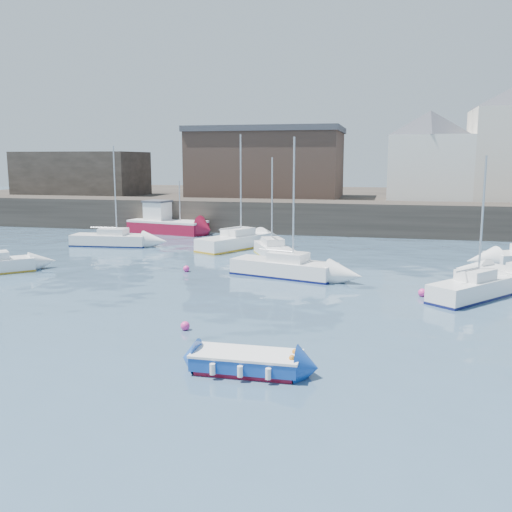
% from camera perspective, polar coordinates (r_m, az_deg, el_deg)
% --- Properties ---
extents(water, '(220.00, 220.00, 0.00)m').
position_cam_1_polar(water, '(21.65, -7.33, -9.13)').
color(water, '#2D4760').
rests_on(water, ground).
extents(quay_wall, '(90.00, 5.00, 3.00)m').
position_cam_1_polar(quay_wall, '(54.93, 5.47, 3.91)').
color(quay_wall, '#28231E').
rests_on(quay_wall, ground).
extents(land_strip, '(90.00, 32.00, 2.80)m').
position_cam_1_polar(land_strip, '(72.75, 7.39, 5.19)').
color(land_strip, '#28231E').
rests_on(land_strip, ground).
extents(bldg_east_d, '(11.14, 11.14, 8.95)m').
position_cam_1_polar(bldg_east_d, '(60.79, 16.89, 9.63)').
color(bldg_east_d, white).
rests_on(bldg_east_d, land_strip).
extents(warehouse, '(16.40, 10.40, 7.60)m').
position_cam_1_polar(warehouse, '(63.57, 1.09, 9.35)').
color(warehouse, '#3D2D26').
rests_on(warehouse, land_strip).
extents(bldg_west, '(14.00, 8.00, 5.00)m').
position_cam_1_polar(bldg_west, '(70.63, -17.00, 7.89)').
color(bldg_west, '#353028').
rests_on(bldg_west, land_strip).
extents(blue_dinghy, '(3.60, 1.90, 0.68)m').
position_cam_1_polar(blue_dinghy, '(19.05, -0.95, -10.49)').
color(blue_dinghy, maroon).
rests_on(blue_dinghy, ground).
extents(fishing_boat, '(7.91, 4.30, 4.96)m').
position_cam_1_polar(fishing_boat, '(55.11, -9.04, 3.29)').
color(fishing_boat, maroon).
rests_on(fishing_boat, ground).
extents(sailboat_b, '(6.70, 3.77, 8.22)m').
position_cam_1_polar(sailboat_b, '(34.19, 2.81, -1.16)').
color(sailboat_b, white).
rests_on(sailboat_b, ground).
extents(sailboat_c, '(4.77, 5.28, 7.12)m').
position_cam_1_polar(sailboat_c, '(30.60, 20.80, -3.06)').
color(sailboat_c, white).
rests_on(sailboat_c, ground).
extents(sailboat_e, '(6.35, 2.48, 7.99)m').
position_cam_1_polar(sailboat_e, '(47.74, -14.36, 1.61)').
color(sailboat_e, white).
rests_on(sailboat_e, ground).
extents(sailboat_f, '(3.92, 5.66, 7.08)m').
position_cam_1_polar(sailboat_f, '(40.80, 1.76, 0.56)').
color(sailboat_f, white).
rests_on(sailboat_f, ground).
extents(sailboat_h, '(5.16, 7.10, 8.85)m').
position_cam_1_polar(sailboat_h, '(44.90, -2.06, 1.49)').
color(sailboat_h, white).
rests_on(sailboat_h, ground).
extents(buoy_near, '(0.38, 0.38, 0.38)m').
position_cam_1_polar(buoy_near, '(23.84, -7.09, -7.35)').
color(buoy_near, '#E82F8C').
rests_on(buoy_near, ground).
extents(buoy_mid, '(0.43, 0.43, 0.43)m').
position_cam_1_polar(buoy_mid, '(30.52, 16.28, -3.89)').
color(buoy_mid, '#E82F8C').
rests_on(buoy_mid, ground).
extents(buoy_far, '(0.40, 0.40, 0.40)m').
position_cam_1_polar(buoy_far, '(35.96, -6.98, -1.55)').
color(buoy_far, '#E82F8C').
rests_on(buoy_far, ground).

